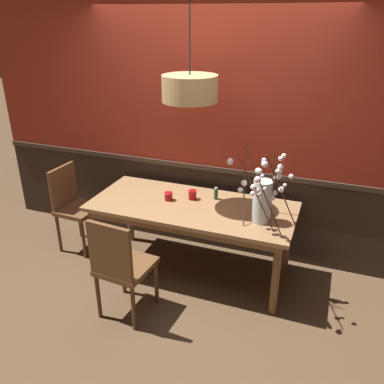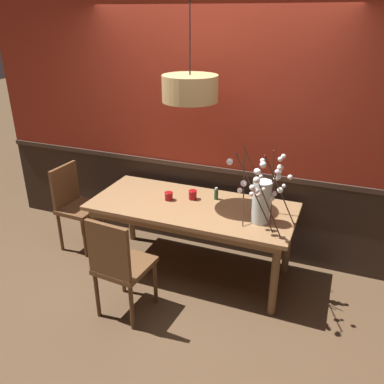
{
  "view_description": "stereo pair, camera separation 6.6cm",
  "coord_description": "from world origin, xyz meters",
  "views": [
    {
      "loc": [
        1.21,
        -3.21,
        2.42
      ],
      "look_at": [
        0.0,
        0.0,
        0.88
      ],
      "focal_mm": 37.48,
      "sensor_mm": 36.0,
      "label": 1
    },
    {
      "loc": [
        1.27,
        -3.19,
        2.42
      ],
      "look_at": [
        0.0,
        0.0,
        0.88
      ],
      "focal_mm": 37.48,
      "sensor_mm": 36.0,
      "label": 2
    }
  ],
  "objects": [
    {
      "name": "vase_with_blossoms",
      "position": [
        0.68,
        -0.11,
        0.97
      ],
      "size": [
        0.62,
        0.51,
        0.75
      ],
      "color": "silver",
      "rests_on": "dining_table"
    },
    {
      "name": "ground_plane",
      "position": [
        0.0,
        0.0,
        0.0
      ],
      "size": [
        24.0,
        24.0,
        0.0
      ],
      "primitive_type": "plane",
      "color": "brown"
    },
    {
      "name": "chair_near_side_left",
      "position": [
        -0.32,
        -0.83,
        0.53
      ],
      "size": [
        0.45,
        0.47,
        0.95
      ],
      "color": "brown",
      "rests_on": "ground"
    },
    {
      "name": "dining_table",
      "position": [
        0.0,
        0.0,
        0.67
      ],
      "size": [
        1.95,
        0.86,
        0.75
      ],
      "color": "#997047",
      "rests_on": "ground"
    },
    {
      "name": "candle_holder_nearer_edge",
      "position": [
        -0.25,
        0.02,
        0.79
      ],
      "size": [
        0.08,
        0.08,
        0.08
      ],
      "color": "#9E0F14",
      "rests_on": "dining_table"
    },
    {
      "name": "condiment_bottle",
      "position": [
        0.17,
        0.21,
        0.81
      ],
      "size": [
        0.04,
        0.04,
        0.12
      ],
      "color": "#2D5633",
      "rests_on": "dining_table"
    },
    {
      "name": "chair_head_west_end",
      "position": [
        -1.39,
        0.01,
        0.53
      ],
      "size": [
        0.41,
        0.44,
        0.94
      ],
      "color": "brown",
      "rests_on": "ground"
    },
    {
      "name": "chair_far_side_right",
      "position": [
        0.26,
        0.85,
        0.53
      ],
      "size": [
        0.46,
        0.4,
        0.92
      ],
      "color": "brown",
      "rests_on": "ground"
    },
    {
      "name": "candle_holder_nearer_center",
      "position": [
        -0.04,
        0.12,
        0.8
      ],
      "size": [
        0.08,
        0.08,
        0.09
      ],
      "color": "#9E0F14",
      "rests_on": "dining_table"
    },
    {
      "name": "chair_far_side_left",
      "position": [
        -0.25,
        0.83,
        0.53
      ],
      "size": [
        0.46,
        0.45,
        0.93
      ],
      "color": "brown",
      "rests_on": "ground"
    },
    {
      "name": "back_wall",
      "position": [
        0.0,
        0.59,
        1.39
      ],
      "size": [
        5.2,
        0.14,
        2.8
      ],
      "color": "#2D2119",
      "rests_on": "ground"
    },
    {
      "name": "pendant_lamp",
      "position": [
        -0.04,
        0.05,
        1.83
      ],
      "size": [
        0.48,
        0.48,
        1.08
      ],
      "color": "tan"
    }
  ]
}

